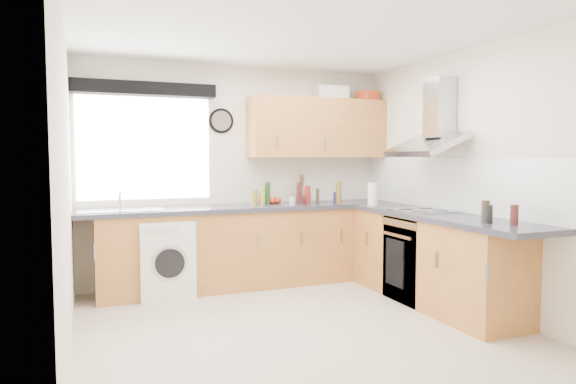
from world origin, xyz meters
name	(u,v)px	position (x,y,z in m)	size (l,w,h in m)	color
ground_plane	(298,326)	(0.00, 0.00, 0.00)	(3.60, 3.60, 0.00)	beige
ceiling	(298,31)	(0.00, 0.00, 2.50)	(3.60, 3.60, 0.02)	white
wall_back	(238,175)	(0.00, 1.80, 1.25)	(3.60, 0.02, 2.50)	silver
wall_front	(433,197)	(0.00, -1.80, 1.25)	(3.60, 0.02, 2.50)	silver
wall_left	(66,186)	(-1.80, 0.00, 1.25)	(0.02, 3.60, 2.50)	silver
wall_right	(468,178)	(1.80, 0.00, 1.25)	(0.02, 3.60, 2.50)	silver
window	(145,148)	(-1.05, 1.79, 1.55)	(1.40, 0.02, 1.10)	white
window_blind	(145,89)	(-1.05, 1.70, 2.18)	(1.50, 0.18, 0.14)	black
splashback	(447,184)	(1.79, 0.30, 1.18)	(0.01, 3.00, 0.54)	white
base_cab_back	(237,249)	(-0.10, 1.51, 0.43)	(3.00, 0.58, 0.86)	#9E622D
base_cab_corner	(362,240)	(1.50, 1.50, 0.43)	(0.60, 0.60, 0.86)	#9E622D
base_cab_right	(432,261)	(1.51, 0.15, 0.43)	(0.58, 2.10, 0.86)	#9E622D
worktop_back	(246,208)	(0.00, 1.50, 0.89)	(3.60, 0.62, 0.05)	#272731
worktop_right	(442,217)	(1.50, 0.00, 0.89)	(0.62, 2.42, 0.05)	#272731
sink	(121,206)	(-1.33, 1.50, 0.95)	(0.84, 0.46, 0.10)	#A2A6AD
oven	(422,258)	(1.50, 0.30, 0.42)	(0.56, 0.58, 0.85)	black
hob_plate	(423,210)	(1.50, 0.30, 0.92)	(0.52, 0.52, 0.01)	#A2A6AD
extractor_hood	(433,126)	(1.60, 0.30, 1.77)	(0.52, 0.78, 0.66)	#A2A6AD
upper_cabinets	(318,128)	(0.95, 1.62, 1.80)	(1.70, 0.35, 0.70)	#9E622D
washing_machine	(166,258)	(-0.91, 1.40, 0.40)	(0.55, 0.53, 0.80)	white
wall_clock	(222,121)	(-0.20, 1.76, 1.87)	(0.28, 0.28, 0.04)	black
casserole	(330,93)	(1.15, 1.72, 2.23)	(0.39, 0.29, 0.16)	white
storage_box	(368,96)	(1.60, 1.58, 2.20)	(0.24, 0.20, 0.11)	red
utensil_pot	(302,196)	(0.77, 1.70, 0.98)	(0.10, 0.10, 0.14)	slate
kitchen_roll	(373,194)	(1.35, 1.02, 1.04)	(0.12, 0.12, 0.25)	white
tomato_cluster	(274,200)	(0.39, 1.65, 0.95)	(0.16, 0.16, 0.07)	red
jar_0	(302,200)	(0.65, 1.41, 0.96)	(0.05, 0.05, 0.11)	#3B1515
jar_1	(336,197)	(1.10, 1.44, 0.97)	(0.06, 0.06, 0.13)	#211853
jar_2	(292,201)	(0.51, 1.37, 0.96)	(0.07, 0.07, 0.09)	#B3A599
jar_3	(299,193)	(0.70, 1.64, 1.03)	(0.06, 0.06, 0.24)	#541E1F
jar_4	(339,193)	(1.10, 1.36, 1.04)	(0.07, 0.07, 0.26)	brown
jar_5	(254,198)	(0.09, 1.48, 1.00)	(0.07, 0.07, 0.18)	olive
jar_6	(261,199)	(0.25, 1.69, 0.97)	(0.07, 0.07, 0.11)	brown
jar_7	(263,195)	(0.23, 1.59, 1.01)	(0.05, 0.05, 0.21)	#A39238
jar_8	(309,198)	(0.85, 1.67, 0.96)	(0.07, 0.07, 0.10)	#BAB39F
jar_9	(318,196)	(0.88, 1.49, 1.00)	(0.04, 0.04, 0.17)	#362E1E
jar_10	(308,195)	(0.72, 1.42, 1.02)	(0.07, 0.07, 0.21)	maroon
jar_11	(268,193)	(0.30, 1.62, 1.04)	(0.06, 0.06, 0.25)	#1C4217
bottle_0	(514,215)	(1.55, -0.83, 0.99)	(0.06, 0.06, 0.16)	#4F1C1C
bottle_1	(488,214)	(1.42, -0.69, 0.99)	(0.07, 0.07, 0.15)	black
bottle_2	(486,211)	(1.49, -0.58, 1.00)	(0.07, 0.07, 0.18)	#3A2A20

